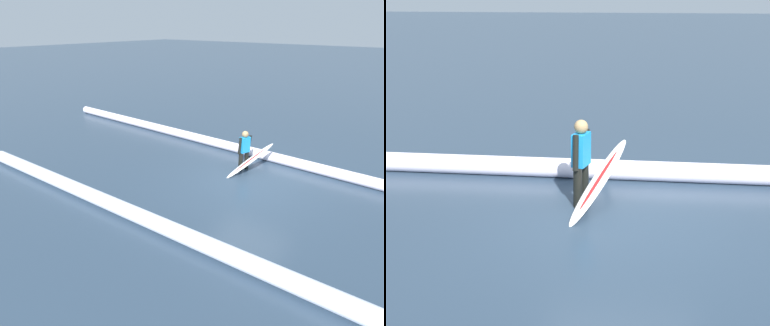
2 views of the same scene
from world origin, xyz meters
TOP-DOWN VIEW (x-y plane):
  - ground_plane at (0.00, 0.00)m, footprint 144.58×144.58m
  - surfer at (0.70, -0.72)m, footprint 0.29×0.60m
  - surfboard at (0.40, -0.63)m, footprint 0.95×1.82m
  - wave_crest_foreground at (2.86, -1.98)m, footprint 17.67×0.49m

SIDE VIEW (x-z plane):
  - ground_plane at x=0.00m, z-range 0.00..0.00m
  - wave_crest_foreground at x=2.86m, z-range 0.00..0.36m
  - surfboard at x=0.40m, z-range -0.02..0.91m
  - surfer at x=0.70m, z-range 0.08..1.48m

